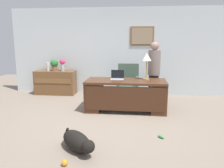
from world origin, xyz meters
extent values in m
plane|color=gray|center=(0.00, 0.00, 0.00)|extent=(12.00, 12.00, 0.00)
cube|color=silver|center=(0.00, 2.60, 1.35)|extent=(7.00, 0.12, 2.70)
cube|color=brown|center=(0.67, 2.52, 1.83)|extent=(0.72, 0.03, 0.57)
cube|color=#967D60|center=(0.67, 2.50, 1.83)|extent=(0.64, 0.01, 0.49)
cube|color=#4C2B19|center=(0.29, 0.79, 0.73)|extent=(1.93, 0.83, 0.05)
cube|color=#4C2B19|center=(-0.50, 0.79, 0.35)|extent=(0.36, 0.77, 0.71)
cube|color=#4C2B19|center=(1.07, 0.79, 0.35)|extent=(0.36, 0.77, 0.71)
cube|color=#412415|center=(0.29, 0.40, 0.39)|extent=(1.83, 0.04, 0.57)
cube|color=brown|center=(-2.04, 2.25, 0.37)|extent=(1.27, 0.48, 0.75)
cube|color=brown|center=(-2.04, 2.00, 0.46)|extent=(1.17, 0.02, 0.14)
cube|color=#475B4C|center=(0.30, 1.72, 0.37)|extent=(0.60, 0.58, 0.18)
cylinder|color=black|center=(0.30, 1.72, 0.14)|extent=(0.10, 0.10, 0.28)
cylinder|color=black|center=(0.30, 1.72, 0.03)|extent=(0.52, 0.52, 0.05)
cube|color=#475B4C|center=(0.30, 1.96, 0.75)|extent=(0.60, 0.12, 0.58)
cube|color=#475B4C|center=(0.04, 1.72, 0.57)|extent=(0.08, 0.50, 0.22)
cube|color=#475B4C|center=(0.56, 1.72, 0.57)|extent=(0.08, 0.50, 0.22)
cylinder|color=#262323|center=(0.99, 1.42, 0.40)|extent=(0.26, 0.26, 0.80)
cylinder|color=slate|center=(0.99, 1.42, 1.13)|extent=(0.32, 0.32, 0.65)
sphere|color=gray|center=(0.99, 1.42, 1.56)|extent=(0.22, 0.22, 0.22)
ellipsoid|color=black|center=(-0.36, -1.39, 0.15)|extent=(0.70, 0.70, 0.30)
sphere|color=black|center=(-0.12, -1.63, 0.19)|extent=(0.20, 0.20, 0.20)
cylinder|color=black|center=(-0.61, -1.14, 0.17)|extent=(0.14, 0.14, 0.21)
cube|color=#B2B5BA|center=(0.07, 0.85, 0.76)|extent=(0.32, 0.22, 0.01)
cube|color=black|center=(0.07, 0.96, 0.88)|extent=(0.32, 0.01, 0.21)
cylinder|color=#9E8447|center=(0.78, 0.93, 0.77)|extent=(0.16, 0.16, 0.02)
cylinder|color=#9E8447|center=(0.78, 0.93, 1.00)|extent=(0.02, 0.02, 0.44)
cone|color=silver|center=(0.78, 0.93, 1.31)|extent=(0.22, 0.22, 0.18)
cylinder|color=#B5B7B6|center=(-1.79, 2.25, 0.86)|extent=(0.11, 0.11, 0.22)
sphere|color=#EB3962|center=(-1.79, 2.25, 1.04)|extent=(0.17, 0.17, 0.17)
cylinder|color=silver|center=(-2.25, 2.25, 0.88)|extent=(0.12, 0.12, 0.26)
cylinder|color=brown|center=(-2.05, 2.25, 0.82)|extent=(0.18, 0.18, 0.14)
sphere|color=#297233|center=(-2.05, 2.25, 0.99)|extent=(0.24, 0.24, 0.24)
sphere|color=orange|center=(-0.41, -1.86, 0.04)|extent=(0.09, 0.09, 0.09)
ellipsoid|color=green|center=(1.01, -0.78, 0.03)|extent=(0.13, 0.14, 0.05)
camera|label=1|loc=(0.59, -4.67, 1.73)|focal=36.70mm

